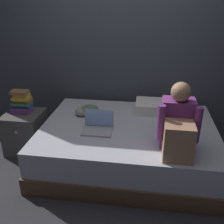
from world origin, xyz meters
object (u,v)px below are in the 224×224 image
(nightstand, at_px, (26,132))
(pillow, at_px, (158,107))
(person_sitting, at_px, (178,126))
(laptop, at_px, (98,126))
(book_stack, at_px, (22,102))
(bed, at_px, (128,144))
(clothes_pile, at_px, (89,111))

(nightstand, relative_size, pillow, 0.93)
(person_sitting, height_order, laptop, person_sitting)
(book_stack, bearing_deg, bed, -4.48)
(bed, height_order, nightstand, nightstand)
(book_stack, xyz_separation_m, clothes_pile, (0.80, 0.13, -0.12))
(laptop, xyz_separation_m, clothes_pile, (-0.19, 0.39, 0.00))
(bed, distance_m, laptop, 0.47)
(laptop, height_order, pillow, laptop)
(nightstand, distance_m, clothes_pile, 0.85)
(person_sitting, distance_m, clothes_pile, 1.21)
(laptop, xyz_separation_m, book_stack, (-0.99, 0.26, 0.12))
(pillow, bearing_deg, bed, -126.36)
(book_stack, height_order, clothes_pile, book_stack)
(pillow, bearing_deg, nightstand, -166.59)
(nightstand, xyz_separation_m, clothes_pile, (0.79, 0.17, 0.28))
(person_sitting, distance_m, laptop, 0.88)
(nightstand, relative_size, laptop, 1.63)
(bed, xyz_separation_m, laptop, (-0.32, -0.16, 0.30))
(person_sitting, relative_size, clothes_pile, 2.13)
(laptop, relative_size, book_stack, 1.15)
(person_sitting, xyz_separation_m, pillow, (-0.15, 0.88, -0.19))
(laptop, bearing_deg, person_sitting, -18.62)
(pillow, bearing_deg, clothes_pile, -165.36)
(person_sitting, bearing_deg, laptop, 161.38)
(nightstand, relative_size, person_sitting, 0.80)
(book_stack, bearing_deg, clothes_pile, 8.93)
(person_sitting, height_order, clothes_pile, person_sitting)
(nightstand, height_order, clothes_pile, clothes_pile)
(pillow, relative_size, clothes_pile, 1.82)
(bed, xyz_separation_m, person_sitting, (0.49, -0.43, 0.49))
(nightstand, distance_m, person_sitting, 1.91)
(nightstand, height_order, book_stack, book_stack)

